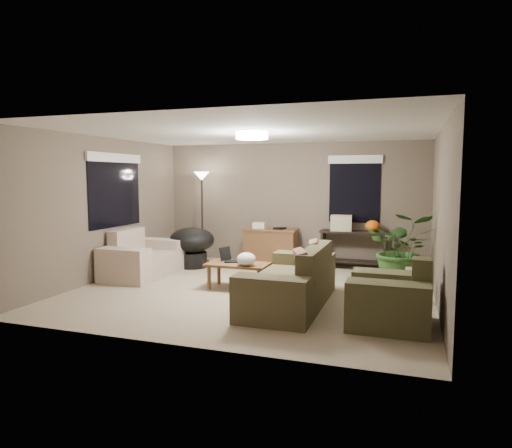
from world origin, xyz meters
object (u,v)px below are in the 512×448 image
(houseplant, at_px, (402,257))
(main_sofa, at_px, (293,285))
(console_table, at_px, (354,247))
(floor_lamp, at_px, (202,187))
(armchair, at_px, (390,301))
(cat_scratching_post, at_px, (413,288))
(loveseat, at_px, (142,260))
(desk, at_px, (271,247))
(papasan_chair, at_px, (192,244))
(coffee_table, at_px, (238,267))

(houseplant, bearing_deg, main_sofa, -129.39)
(console_table, height_order, floor_lamp, floor_lamp)
(armchair, bearing_deg, console_table, 103.96)
(console_table, xyz_separation_m, cat_scratching_post, (1.10, -2.18, -0.22))
(main_sofa, xyz_separation_m, loveseat, (-3.09, 0.99, 0.00))
(main_sofa, bearing_deg, floor_lamp, 135.12)
(desk, height_order, console_table, same)
(papasan_chair, bearing_deg, houseplant, -3.78)
(floor_lamp, height_order, houseplant, floor_lamp)
(desk, distance_m, cat_scratching_post, 3.44)
(houseplant, relative_size, cat_scratching_post, 2.46)
(desk, xyz_separation_m, floor_lamp, (-1.50, -0.10, 1.22))
(armchair, relative_size, papasan_chair, 0.87)
(coffee_table, bearing_deg, desk, 91.95)
(loveseat, height_order, cat_scratching_post, loveseat)
(loveseat, relative_size, coffee_table, 1.60)
(armchair, distance_m, coffee_table, 2.65)
(coffee_table, bearing_deg, houseplant, 23.82)
(cat_scratching_post, bearing_deg, armchair, -103.27)
(main_sofa, xyz_separation_m, coffee_table, (-1.07, 0.64, 0.06))
(armchair, distance_m, houseplant, 2.22)
(console_table, height_order, papasan_chair, papasan_chair)
(armchair, relative_size, cat_scratching_post, 2.00)
(main_sofa, height_order, coffee_table, main_sofa)
(console_table, relative_size, papasan_chair, 1.13)
(coffee_table, xyz_separation_m, console_table, (1.59, 2.22, 0.08))
(coffee_table, bearing_deg, main_sofa, -30.87)
(loveseat, relative_size, armchair, 1.60)
(main_sofa, height_order, floor_lamp, floor_lamp)
(floor_lamp, bearing_deg, loveseat, -105.43)
(console_table, distance_m, papasan_chair, 3.21)
(loveseat, xyz_separation_m, floor_lamp, (0.45, 1.64, 1.30))
(console_table, height_order, cat_scratching_post, console_table)
(main_sofa, height_order, console_table, main_sofa)
(loveseat, relative_size, houseplant, 1.30)
(floor_lamp, bearing_deg, main_sofa, -44.88)
(main_sofa, xyz_separation_m, houseplant, (1.43, 1.75, 0.18))
(console_table, bearing_deg, houseplant, -50.53)
(loveseat, distance_m, desk, 2.62)
(main_sofa, distance_m, houseplant, 2.27)
(armchair, bearing_deg, desk, 127.88)
(loveseat, relative_size, console_table, 1.23)
(cat_scratching_post, bearing_deg, papasan_chair, 162.39)
(armchair, xyz_separation_m, houseplant, (0.09, 2.21, 0.18))
(main_sofa, relative_size, houseplant, 1.79)
(desk, bearing_deg, console_table, 4.41)
(main_sofa, height_order, papasan_chair, main_sofa)
(papasan_chair, distance_m, floor_lamp, 1.29)
(loveseat, xyz_separation_m, coffee_table, (2.02, -0.35, 0.06))
(desk, distance_m, floor_lamp, 1.93)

